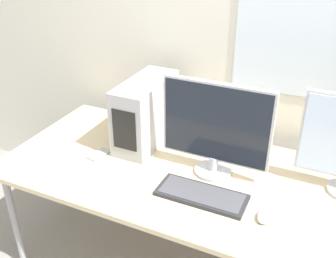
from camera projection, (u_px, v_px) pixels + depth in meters
The scene contains 8 objects.
wall_back at pixel (268, 28), 2.14m from camera, with size 8.00×0.07×2.70m.
desk at pixel (226, 188), 2.00m from camera, with size 2.41×0.92×0.71m.
pc_tower at pixel (146, 112), 2.25m from camera, with size 0.20×0.49×0.38m.
monitor_main at pixel (216, 128), 1.93m from camera, with size 0.56×0.20×0.50m.
keyboard at pixel (202, 195), 1.87m from camera, with size 0.43×0.18×0.02m.
mouse at pixel (265, 216), 1.73m from camera, with size 0.06×0.11×0.03m.
cell_phone at pixel (99, 155), 2.20m from camera, with size 0.09×0.14×0.01m.
paper_sheet_left at pixel (59, 165), 2.12m from camera, with size 0.33×0.36×0.00m.
Camera 1 is at (0.41, -1.12, 1.88)m, focal length 42.00 mm.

